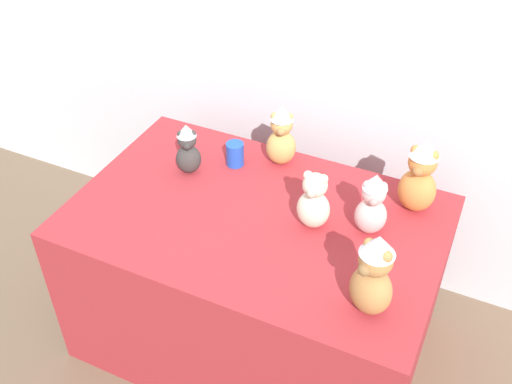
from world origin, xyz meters
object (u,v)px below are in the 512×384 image
at_px(display_table, 256,280).
at_px(teddy_bear_blush, 372,205).
at_px(teddy_bear_charcoal, 188,150).
at_px(teddy_bear_cream, 314,202).
at_px(party_cup_blue, 235,154).
at_px(teddy_bear_caramel, 373,275).
at_px(teddy_bear_ginger, 420,176).
at_px(teddy_bear_honey, 281,136).

xyz_separation_m(display_table, teddy_bear_blush, (0.44, 0.10, 0.53)).
bearing_deg(display_table, teddy_bear_charcoal, 160.39).
bearing_deg(teddy_bear_cream, party_cup_blue, 149.91).
height_order(teddy_bear_caramel, party_cup_blue, teddy_bear_caramel).
bearing_deg(display_table, teddy_bear_caramel, -26.74).
xyz_separation_m(teddy_bear_blush, party_cup_blue, (-0.68, 0.17, -0.08)).
relative_size(teddy_bear_caramel, teddy_bear_ginger, 1.00).
relative_size(teddy_bear_charcoal, teddy_bear_ginger, 0.72).
relative_size(teddy_bear_cream, party_cup_blue, 2.35).
height_order(teddy_bear_ginger, teddy_bear_cream, teddy_bear_ginger).
bearing_deg(teddy_bear_ginger, party_cup_blue, -171.19).
distance_m(teddy_bear_charcoal, teddy_bear_caramel, 1.04).
bearing_deg(teddy_bear_blush, teddy_bear_cream, 179.95).
bearing_deg(teddy_bear_charcoal, teddy_bear_ginger, -19.47).
bearing_deg(teddy_bear_charcoal, party_cup_blue, 11.14).
bearing_deg(teddy_bear_honey, teddy_bear_ginger, -25.81).
bearing_deg(teddy_bear_blush, display_table, 176.66).
xyz_separation_m(teddy_bear_charcoal, teddy_bear_caramel, (0.95, -0.42, 0.05)).
bearing_deg(teddy_bear_honey, teddy_bear_cream, -70.12).
height_order(teddy_bear_ginger, party_cup_blue, teddy_bear_ginger).
bearing_deg(teddy_bear_charcoal, teddy_bear_caramel, -53.60).
distance_m(display_table, teddy_bear_charcoal, 0.66).
distance_m(teddy_bear_blush, teddy_bear_cream, 0.22).
bearing_deg(party_cup_blue, display_table, -49.81).
distance_m(teddy_bear_honey, teddy_bear_charcoal, 0.41).
xyz_separation_m(teddy_bear_honey, teddy_bear_blush, (0.50, -0.27, -0.01)).
xyz_separation_m(display_table, teddy_bear_caramel, (0.56, -0.28, 0.56)).
bearing_deg(teddy_bear_blush, teddy_bear_honey, 134.72).
bearing_deg(teddy_bear_ginger, teddy_bear_honey, -179.47).
bearing_deg(teddy_bear_honey, teddy_bear_charcoal, -165.35).
relative_size(teddy_bear_charcoal, teddy_bear_caramel, 0.72).
height_order(teddy_bear_blush, teddy_bear_ginger, teddy_bear_ginger).
relative_size(teddy_bear_ginger, teddy_bear_cream, 1.31).
relative_size(teddy_bear_caramel, party_cup_blue, 3.09).
height_order(display_table, teddy_bear_caramel, teddy_bear_caramel).
distance_m(teddy_bear_honey, teddy_bear_ginger, 0.63).
bearing_deg(teddy_bear_ginger, teddy_bear_blush, -114.84).
height_order(display_table, teddy_bear_blush, teddy_bear_blush).
height_order(teddy_bear_honey, teddy_bear_blush, teddy_bear_honey).
xyz_separation_m(teddy_bear_ginger, teddy_bear_cream, (-0.34, -0.27, -0.05)).
height_order(teddy_bear_charcoal, teddy_bear_caramel, teddy_bear_caramel).
distance_m(teddy_bear_caramel, teddy_bear_cream, 0.46).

